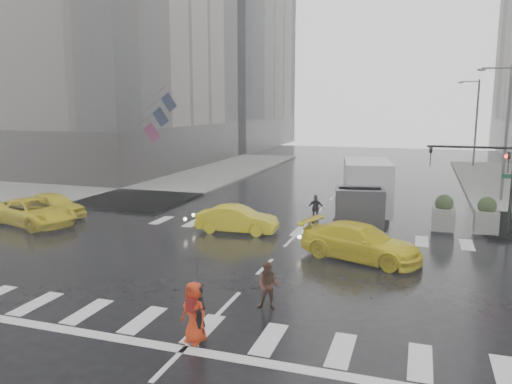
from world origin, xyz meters
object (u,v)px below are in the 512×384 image
(traffic_signal_pole, at_px, (491,172))
(box_truck, at_px, (365,192))
(pedestrian_orange, at_px, (194,312))
(taxi_mid, at_px, (237,219))
(pedestrian_brown, at_px, (268,286))
(taxi_front, at_px, (54,205))

(traffic_signal_pole, height_order, box_truck, traffic_signal_pole)
(traffic_signal_pole, xyz_separation_m, pedestrian_orange, (-8.90, -14.81, -2.35))
(taxi_mid, height_order, box_truck, box_truck)
(pedestrian_orange, bearing_deg, traffic_signal_pole, 78.22)
(taxi_mid, distance_m, box_truck, 7.00)
(pedestrian_brown, height_order, pedestrian_orange, pedestrian_orange)
(taxi_front, bearing_deg, pedestrian_orange, -112.40)
(pedestrian_brown, bearing_deg, pedestrian_orange, -117.43)
(box_truck, bearing_deg, taxi_mid, -159.82)
(pedestrian_brown, xyz_separation_m, taxi_mid, (-4.35, 8.80, -0.09))
(pedestrian_orange, bearing_deg, pedestrian_brown, 85.13)
(pedestrian_brown, xyz_separation_m, box_truck, (1.64, 12.24, 1.06))
(traffic_signal_pole, height_order, pedestrian_orange, traffic_signal_pole)
(pedestrian_orange, height_order, taxi_front, pedestrian_orange)
(pedestrian_brown, height_order, taxi_front, pedestrian_brown)
(taxi_front, distance_m, box_truck, 17.65)
(pedestrian_orange, xyz_separation_m, box_truck, (2.89, 15.05, 0.97))
(taxi_front, relative_size, box_truck, 0.66)
(pedestrian_orange, xyz_separation_m, taxi_front, (-14.37, 11.53, -0.14))
(pedestrian_orange, distance_m, taxi_front, 18.42)
(taxi_mid, bearing_deg, pedestrian_brown, -157.16)
(box_truck, bearing_deg, pedestrian_orange, -110.61)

